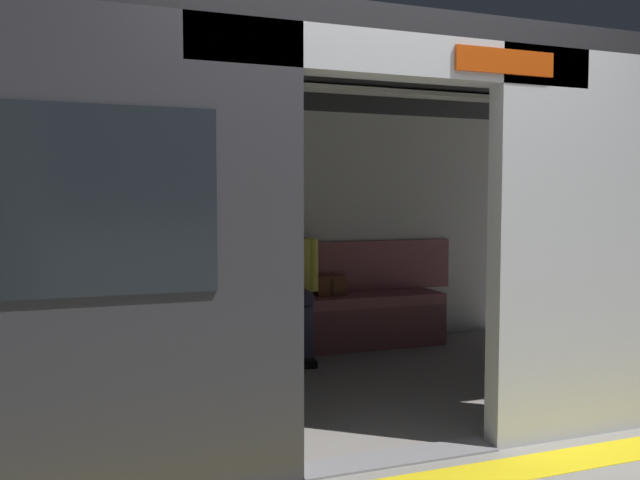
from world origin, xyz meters
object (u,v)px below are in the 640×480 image
grab_pole_door (288,250)px  person_seated (287,274)px  handbag (330,286)px  train_car (307,174)px  bench_seat (277,313)px  book (231,299)px

grab_pole_door → person_seated: bearing=-106.4°
handbag → grab_pole_door: bearing=63.8°
train_car → bench_seat: bearing=-94.0°
person_seated → grab_pole_door: bearing=73.6°
grab_pole_door → train_car: bearing=-114.7°
bench_seat → grab_pole_door: size_ratio=1.48×
bench_seat → handbag: size_ratio=11.53×
bench_seat → grab_pole_door: 2.03m
train_car → bench_seat: size_ratio=2.13×
book → grab_pole_door: 2.01m
train_car → grab_pole_door: size_ratio=3.15×
bench_seat → book: book is taller
train_car → handbag: train_car is taller
train_car → grab_pole_door: (0.39, 0.84, -0.43)m
book → person_seated: bearing=-165.4°
train_car → book: (0.30, -1.09, -0.98)m
handbag → grab_pole_door: (0.95, 1.94, 0.47)m
grab_pole_door → bench_seat: bearing=-103.9°
handbag → book: 0.87m
bench_seat → book: (0.37, -0.07, 0.12)m
bench_seat → grab_pole_door: bearing=76.1°
train_car → grab_pole_door: bearing=65.3°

